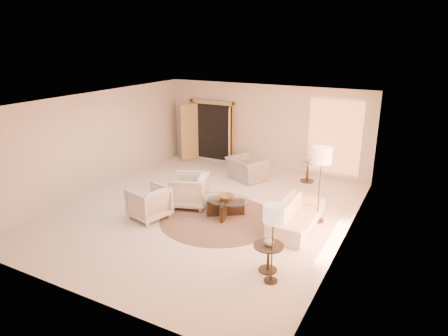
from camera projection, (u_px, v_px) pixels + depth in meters
The scene contains 18 objects.
room at pixel (202, 159), 9.76m from camera, with size 7.04×8.04×2.83m.
windows_right at pixel (346, 182), 8.32m from camera, with size 0.10×6.40×2.40m, color #FF9866, non-canonical shape.
window_back_corner at pixel (334, 137), 12.06m from camera, with size 1.70×0.10×2.40m, color #FF9866, non-canonical shape.
curtains_right at pixel (352, 172), 9.11m from camera, with size 0.06×5.20×2.60m, color #C5B791, non-canonical shape.
french_doors at pixel (212, 132), 13.91m from camera, with size 1.95×0.66×2.16m.
area_rug at pixel (219, 219), 9.73m from camera, with size 2.87×2.87×0.01m, color #3F2A21.
sofa at pixel (297, 215), 9.22m from camera, with size 2.09×0.82×0.61m, color beige.
armchair_left at pixel (189, 189), 10.38m from camera, with size 0.91×0.85×0.94m, color beige.
armchair_right at pixel (149, 201), 9.69m from camera, with size 0.84×0.79×0.86m, color beige.
accent_chair at pixel (247, 165), 12.30m from camera, with size 1.08×0.70×0.94m, color #9B958C.
coffee_table at pixel (226, 205), 9.83m from camera, with size 1.60×1.60×0.46m.
end_table at pixel (268, 253), 7.47m from camera, with size 0.57×0.57×0.54m.
side_table at pixel (308, 169), 12.17m from camera, with size 0.55×0.55×0.64m.
floor_lamp_near at pixel (322, 159), 9.15m from camera, with size 0.45×0.45×1.85m.
floor_lamp_far at pixel (273, 217), 6.85m from camera, with size 0.36×0.36×1.50m.
bowl at pixel (226, 197), 9.76m from camera, with size 0.38×0.38×0.09m, color brown.
end_vase at pixel (269, 241), 7.39m from camera, with size 0.18×0.18×0.18m, color silver.
side_vase at pixel (308, 157), 12.05m from camera, with size 0.26×0.26×0.27m, color silver.
Camera 1 is at (4.86, -8.00, 4.21)m, focal length 32.00 mm.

